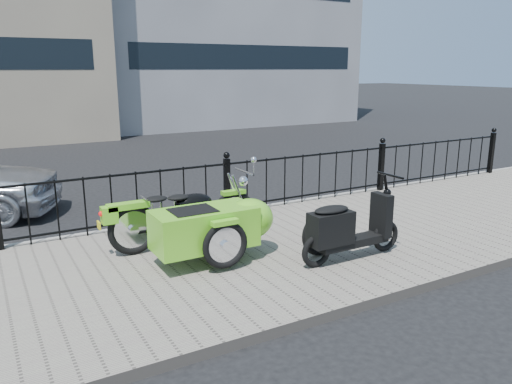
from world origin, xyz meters
TOP-DOWN VIEW (x-y plane):
  - ground at (0.00, 0.00)m, footprint 120.00×120.00m
  - sidewalk at (0.00, -0.50)m, footprint 30.00×3.80m
  - curb at (0.00, 1.44)m, footprint 30.00×0.10m
  - iron_fence at (0.00, 1.30)m, footprint 14.11×0.11m
  - motorcycle_sidecar at (-1.06, -0.41)m, footprint 2.28×1.48m
  - scooter at (0.39, -1.37)m, footprint 1.60×0.46m
  - spare_tire at (0.21, -1.06)m, footprint 0.61×0.12m

SIDE VIEW (x-z plane):
  - ground at x=0.00m, z-range 0.00..0.00m
  - sidewalk at x=0.00m, z-range 0.00..0.12m
  - curb at x=0.00m, z-range 0.00..0.12m
  - spare_tire at x=0.21m, z-range 0.12..0.72m
  - scooter at x=0.39m, z-range 0.00..1.08m
  - iron_fence at x=0.00m, z-range 0.05..1.12m
  - motorcycle_sidecar at x=-1.06m, z-range 0.10..1.09m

